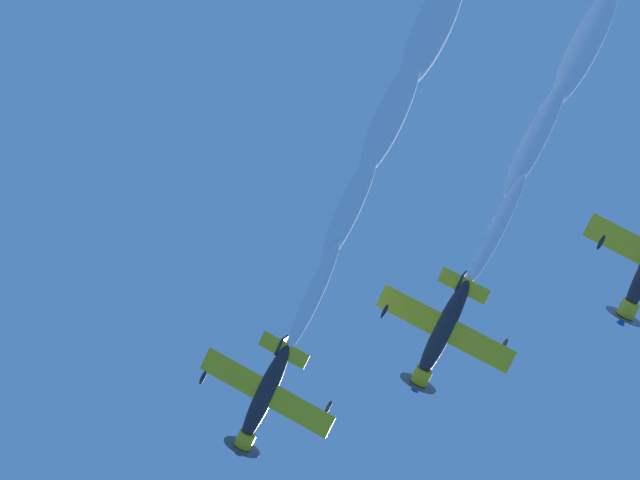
# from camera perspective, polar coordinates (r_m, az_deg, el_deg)

# --- Properties ---
(airplane_lead) EXTENTS (8.49, 9.09, 3.55)m
(airplane_lead) POSITION_cam_1_polar(r_m,az_deg,el_deg) (87.75, -2.42, -6.70)
(airplane_lead) COLOR #232328
(airplane_left_wingman) EXTENTS (8.51, 9.16, 3.30)m
(airplane_left_wingman) POSITION_cam_1_polar(r_m,az_deg,el_deg) (87.22, 5.16, -3.99)
(airplane_left_wingman) COLOR #232328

